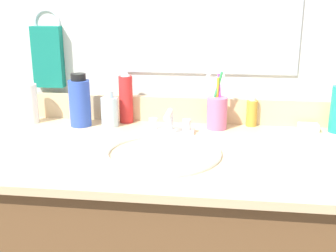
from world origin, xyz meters
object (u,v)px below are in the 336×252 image
Objects in this scene: cup_pink at (217,112)px; bottle_spray_red at (126,98)px; bottle_lotion_white at (30,103)px; bottle_gel_clear at (110,111)px; bottle_oil_amber at (252,112)px; bottle_shampoo_blue at (80,102)px; faucet at (170,125)px; soap_bar at (308,127)px; hand_towel at (48,57)px.

bottle_spray_red is at bearing 173.09° from cup_pink.
bottle_lotion_white is 0.34m from bottle_spray_red.
bottle_lotion_white is 1.30× the size of bottle_gel_clear.
bottle_shampoo_blue is (-0.59, -0.07, 0.04)m from bottle_oil_amber.
faucet is 2.50× the size of soap_bar.
bottle_lotion_white is 0.19m from bottle_shampoo_blue.
bottle_oil_amber is 1.64× the size of soap_bar.
hand_towel is 0.18m from bottle_lotion_white.
hand_towel is 1.38× the size of faucet.
cup_pink reaches higher than bottle_spray_red.
bottle_gel_clear is 0.68× the size of bottle_shampoo_blue.
soap_bar is (0.46, 0.09, -0.02)m from faucet.
bottle_oil_amber is at bearing 22.60° from cup_pink.
bottle_oil_amber is 0.84× the size of bottle_gel_clear.
bottle_gel_clear is (0.29, -0.01, -0.02)m from bottle_lotion_white.
hand_towel is at bearing 156.79° from bottle_gel_clear.
bottle_oil_amber is at bearing 168.65° from soap_bar.
bottle_spray_red is (0.30, -0.05, -0.13)m from hand_towel.
soap_bar is (0.92, -0.08, -0.21)m from hand_towel.
bottle_spray_red reaches higher than bottle_lotion_white.
cup_pink reaches higher than bottle_shampoo_blue.
bottle_gel_clear is 0.37m from cup_pink.
bottle_oil_amber is 0.53× the size of cup_pink.
bottle_gel_clear is at bearing 164.59° from faucet.
bottle_shampoo_blue is at bearing -37.47° from hand_towel.
bottle_lotion_white is at bearing 172.49° from faucet.
bottle_gel_clear is at bearing -177.38° from cup_pink.
faucet is 0.21m from bottle_spray_red.
faucet is 0.88× the size of bottle_shampoo_blue.
soap_bar is at bearing -11.35° from bottle_oil_amber.
faucet is 0.83× the size of bottle_spray_red.
bottle_spray_red is (0.33, 0.05, 0.02)m from bottle_lotion_white.
cup_pink is 0.31m from soap_bar.
bottle_spray_red is at bearing -10.08° from hand_towel.
bottle_oil_amber is (0.74, -0.04, -0.17)m from hand_towel.
soap_bar is (0.77, 0.04, -0.07)m from bottle_shampoo_blue.
bottle_gel_clear is at bearing -129.02° from bottle_spray_red.
bottle_spray_red is (0.15, 0.06, 0.00)m from bottle_shampoo_blue.
hand_towel is 3.44× the size of soap_bar.
soap_bar is at bearing 10.99° from faucet.
bottle_spray_red is (0.05, 0.06, 0.04)m from bottle_gel_clear.
cup_pink is (0.15, 0.08, 0.03)m from faucet.
soap_bar is (0.19, -0.04, -0.04)m from bottle_oil_amber.
bottle_shampoo_blue reaches higher than soap_bar.
faucet is 1.53× the size of bottle_oil_amber.
hand_towel is 0.53m from faucet.
cup_pink is at bearing 26.67° from faucet.
cup_pink is (0.62, -0.09, -0.16)m from hand_towel.
hand_towel is at bearing 169.92° from bottle_spray_red.
hand_towel is at bearing 160.27° from faucet.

